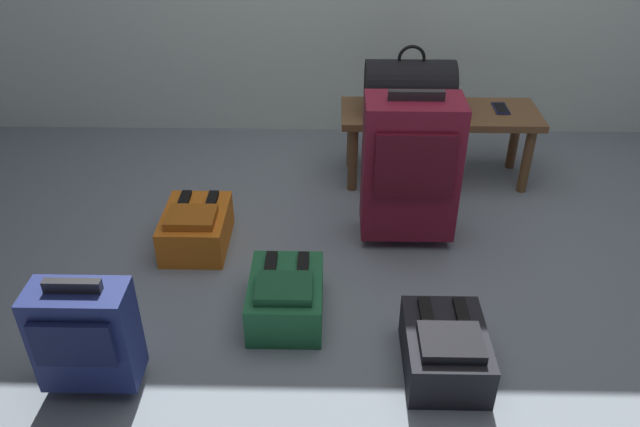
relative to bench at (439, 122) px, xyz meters
The scene contains 9 objects.
ground_plane 1.04m from the bench, 104.54° to the right, with size 6.60×6.60×0.00m, color slate.
bench is the anchor object (origin of this frame).
duffel_bag_black 0.25m from the bench, behind, with size 0.44×0.26×0.34m.
cell_phone 0.32m from the bench, ahead, with size 0.07×0.14×0.01m.
suitcase_upright_burgundy 0.60m from the bench, 110.19° to the right, with size 0.41×0.26×0.72m.
suitcase_small_navy 2.00m from the bench, 132.06° to the right, with size 0.32×0.18×0.46m.
backpack_green 1.34m from the bench, 122.84° to the right, with size 0.28×0.38×0.21m.
backpack_orange 1.34m from the bench, 150.79° to the right, with size 0.28×0.38×0.21m.
backpack_dark 1.41m from the bench, 96.06° to the right, with size 0.28×0.38×0.21m.
Camera 1 is at (-0.30, -2.01, 1.67)m, focal length 35.29 mm.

